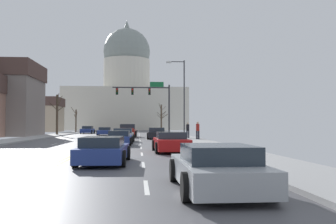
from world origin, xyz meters
TOP-DOWN VIEW (x-y plane):
  - ground at (0.00, -0.00)m, footprint 20.00×180.00m
  - signal_gantry at (4.86, 16.71)m, footprint 7.91×0.41m
  - street_lamp_right at (7.96, 4.92)m, footprint 2.01×0.24m
  - capitol_building at (0.00, 73.48)m, footprint 33.62×22.63m
  - pickup_truck_near_00 at (1.97, 12.58)m, footprint 2.37×5.63m
  - sedan_near_01 at (5.32, 6.57)m, footprint 2.15×4.68m
  - sedan_near_02 at (1.92, 0.54)m, footprint 2.10×4.27m
  - sedan_near_03 at (1.88, -5.12)m, footprint 2.01×4.34m
  - sedan_near_04 at (5.21, -12.33)m, footprint 2.11×4.37m
  - sedan_near_05 at (1.87, -18.31)m, footprint 2.13×4.67m
  - sedan_near_06 at (5.21, -24.72)m, footprint 2.05×4.50m
  - sedan_oncoming_00 at (-1.65, 21.50)m, footprint 2.17×4.26m
  - sedan_oncoming_01 at (-5.38, 30.52)m, footprint 2.16×4.66m
  - flank_building_00 at (-17.67, 45.76)m, footprint 9.43×8.30m
  - bare_tree_00 at (8.97, 54.36)m, footprint 2.53×1.84m
  - bare_tree_01 at (-8.37, 20.37)m, footprint 2.03×2.71m
  - bare_tree_02 at (8.19, 42.74)m, footprint 1.87×2.34m
  - bare_tree_03 at (-8.47, 37.00)m, footprint 1.53×2.74m
  - pedestrian_00 at (9.16, 1.96)m, footprint 0.35×0.34m
  - pedestrian_01 at (8.65, 5.44)m, footprint 0.35×0.34m

SIDE VIEW (x-z plane):
  - ground at x=0.00m, z-range -0.08..0.12m
  - sedan_near_06 at x=5.21m, z-range -0.03..1.10m
  - sedan_near_03 at x=1.88m, z-range -0.02..1.10m
  - sedan_near_05 at x=1.87m, z-range -0.02..1.10m
  - sedan_oncoming_00 at x=-1.65m, z-range -0.03..1.12m
  - sedan_near_04 at x=5.21m, z-range -0.03..1.13m
  - sedan_near_02 at x=1.92m, z-range -0.04..1.20m
  - sedan_near_01 at x=5.32m, z-range -0.03..1.21m
  - sedan_oncoming_01 at x=-5.38m, z-range -0.05..1.24m
  - pickup_truck_near_00 at x=1.97m, z-range -0.09..1.53m
  - pedestrian_01 at x=8.65m, z-range 0.23..1.91m
  - pedestrian_00 at x=9.16m, z-range 0.24..1.97m
  - bare_tree_00 at x=8.97m, z-range 0.36..4.49m
  - bare_tree_03 at x=-8.47m, z-range 0.07..4.85m
  - bare_tree_02 at x=8.19m, z-range 0.14..6.08m
  - bare_tree_01 at x=-8.37m, z-range 0.23..6.16m
  - flank_building_00 at x=-17.67m, z-range 0.06..7.31m
  - street_lamp_right at x=7.96m, z-range 0.84..9.14m
  - signal_gantry at x=4.86m, z-range 1.77..9.10m
  - capitol_building at x=0.00m, z-range -5.62..26.43m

